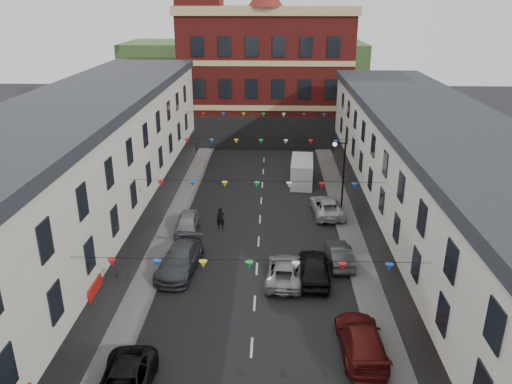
# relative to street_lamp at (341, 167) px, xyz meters

# --- Properties ---
(ground) EXTENTS (160.00, 160.00, 0.00)m
(ground) POSITION_rel_street_lamp_xyz_m (-6.55, -14.00, -3.90)
(ground) COLOR black
(ground) RESTS_ON ground
(pavement_left) EXTENTS (1.80, 64.00, 0.15)m
(pavement_left) POSITION_rel_street_lamp_xyz_m (-13.45, -12.00, -3.83)
(pavement_left) COLOR #605E5B
(pavement_left) RESTS_ON ground
(pavement_right) EXTENTS (1.80, 64.00, 0.15)m
(pavement_right) POSITION_rel_street_lamp_xyz_m (0.35, -12.00, -3.83)
(pavement_right) COLOR #605E5B
(pavement_right) RESTS_ON ground
(terrace_left) EXTENTS (8.40, 56.00, 10.70)m
(terrace_left) POSITION_rel_street_lamp_xyz_m (-18.33, -13.00, 1.44)
(terrace_left) COLOR beige
(terrace_left) RESTS_ON ground
(terrace_right) EXTENTS (8.40, 56.00, 9.70)m
(terrace_right) POSITION_rel_street_lamp_xyz_m (5.23, -13.00, 0.95)
(terrace_right) COLOR silver
(terrace_right) RESTS_ON ground
(civic_building) EXTENTS (20.60, 13.30, 18.50)m
(civic_building) POSITION_rel_street_lamp_xyz_m (-6.55, 23.95, 4.23)
(civic_building) COLOR maroon
(civic_building) RESTS_ON ground
(clock_tower) EXTENTS (5.60, 5.60, 30.00)m
(clock_tower) POSITION_rel_street_lamp_xyz_m (-14.05, 21.00, 11.03)
(clock_tower) COLOR maroon
(clock_tower) RESTS_ON ground
(distant_hill) EXTENTS (40.00, 14.00, 10.00)m
(distant_hill) POSITION_rel_street_lamp_xyz_m (-10.55, 48.00, 1.10)
(distant_hill) COLOR #2E5226
(distant_hill) RESTS_ON ground
(street_lamp) EXTENTS (1.10, 0.36, 6.00)m
(street_lamp) POSITION_rel_street_lamp_xyz_m (0.00, 0.00, 0.00)
(street_lamp) COLOR black
(street_lamp) RESTS_ON ground
(car_left_d) EXTENTS (2.87, 5.77, 1.61)m
(car_left_d) POSITION_rel_street_lamp_xyz_m (-11.56, -10.40, -3.10)
(car_left_d) COLOR #45484D
(car_left_d) RESTS_ON ground
(car_left_e) EXTENTS (1.84, 4.16, 1.39)m
(car_left_e) POSITION_rel_street_lamp_xyz_m (-12.05, -4.57, -3.21)
(car_left_e) COLOR #919399
(car_left_e) RESTS_ON ground
(car_right_c) EXTENTS (2.24, 5.28, 1.52)m
(car_right_c) POSITION_rel_street_lamp_xyz_m (-1.05, -18.19, -3.15)
(car_right_c) COLOR maroon
(car_right_c) RESTS_ON ground
(car_right_d) EXTENTS (2.09, 4.90, 1.65)m
(car_right_d) POSITION_rel_street_lamp_xyz_m (-2.89, -11.12, -3.08)
(car_right_d) COLOR black
(car_right_d) RESTS_ON ground
(car_right_e) EXTENTS (1.67, 4.23, 1.37)m
(car_right_e) POSITION_rel_street_lamp_xyz_m (-1.05, -9.07, -3.22)
(car_right_e) COLOR #424548
(car_right_e) RESTS_ON ground
(car_right_f) EXTENTS (2.71, 5.27, 1.42)m
(car_right_f) POSITION_rel_street_lamp_xyz_m (-1.05, -0.80, -3.19)
(car_right_f) COLOR silver
(car_right_f) RESTS_ON ground
(moving_car) EXTENTS (2.55, 4.96, 1.34)m
(moving_car) POSITION_rel_street_lamp_xyz_m (-4.75, -11.31, -3.23)
(moving_car) COLOR #A2A2A8
(moving_car) RESTS_ON ground
(white_van) EXTENTS (2.41, 5.44, 2.35)m
(white_van) POSITION_rel_street_lamp_xyz_m (-2.75, 6.77, -2.73)
(white_van) COLOR silver
(white_van) RESTS_ON ground
(pedestrian) EXTENTS (0.69, 0.50, 1.75)m
(pedestrian) POSITION_rel_street_lamp_xyz_m (-9.55, -3.89, -3.03)
(pedestrian) COLOR black
(pedestrian) RESTS_ON ground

